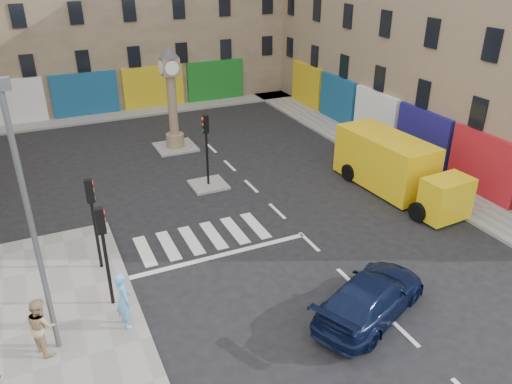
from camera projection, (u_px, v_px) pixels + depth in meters
ground at (322, 254)px, 20.28m from camera, size 120.00×120.00×0.00m
sidewalk_left at (33, 374)px, 14.50m from camera, size 7.00×16.00×0.15m
sidewalk_right at (357, 142)px, 31.65m from camera, size 2.60×30.00×0.15m
sidewalk_far at (118, 115)px, 36.84m from camera, size 32.00×2.40×0.15m
island_near at (208, 185)px, 26.02m from camera, size 1.80×1.80×0.12m
island_far at (176, 147)px, 30.91m from camera, size 2.40×2.40×0.12m
building_right at (454, 5)px, 30.51m from camera, size 10.00×30.00×16.00m
traffic_light_left_near at (104, 242)px, 16.17m from camera, size 0.28×0.22×3.70m
traffic_light_left_far at (93, 210)px, 18.13m from camera, size 0.28×0.22×3.70m
traffic_light_island at (206, 139)px, 24.90m from camera, size 0.28×0.22×3.70m
lamp_post at (29, 214)px, 13.36m from camera, size 0.50×0.25×8.30m
clock_pillar at (171, 92)px, 29.37m from camera, size 1.20×1.20×6.10m
navy_sedan at (371, 297)px, 16.63m from camera, size 5.43×3.96×1.46m
yellow_van at (395, 167)px, 24.89m from camera, size 2.94×7.63×2.73m
pedestrian_blue at (124, 300)px, 15.83m from camera, size 0.58×0.80×2.02m
pedestrian_tan at (41, 326)px, 14.84m from camera, size 1.01×1.12×1.88m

